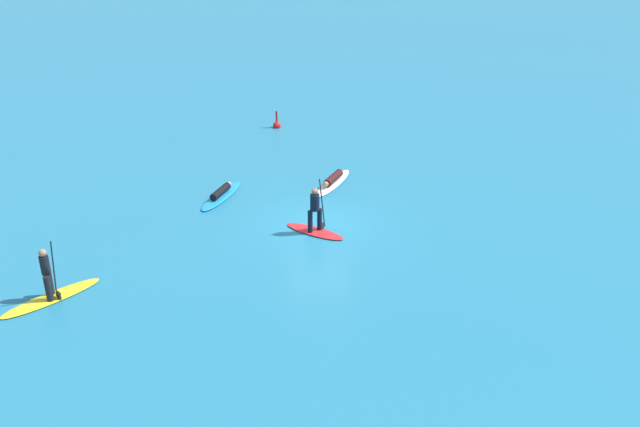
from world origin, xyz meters
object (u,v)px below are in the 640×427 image
Objects in this scene: surfer_on_red_board at (315,219)px; surfer_on_white_board at (333,181)px; marker_buoy at (277,125)px; surfer_on_yellow_board at (50,288)px; surfer_on_blue_board at (221,194)px.

surfer_on_red_board reaches higher than surfer_on_white_board.
surfer_on_red_board is 12.35m from marker_buoy.
surfer_on_red_board is at bearing -74.14° from marker_buoy.
surfer_on_yellow_board is 2.97× the size of marker_buoy.
surfer_on_yellow_board reaches higher than surfer_on_blue_board.
surfer_on_red_board is 0.75× the size of surfer_on_white_board.
surfer_on_red_board is 2.47× the size of marker_buoy.
surfer_on_blue_board is 0.98× the size of surfer_on_white_board.
surfer_on_blue_board is (3.55, 8.21, -0.29)m from surfer_on_yellow_board.
surfer_on_yellow_board is 9.51m from surfer_on_red_board.
surfer_on_white_board is at bearing 112.38° from surfer_on_red_board.
surfer_on_red_board is 4.65m from surfer_on_white_board.
surfer_on_red_board is at bearing -16.05° from surfer_on_yellow_board.
surfer_on_yellow_board reaches higher than surfer_on_white_board.
surfer_on_blue_board is 4.88m from surfer_on_white_board.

